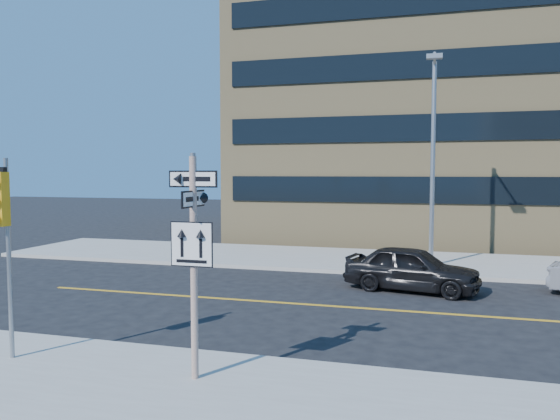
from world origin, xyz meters
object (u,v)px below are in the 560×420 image
(traffic_signal, at_px, (1,215))
(streetlight_a, at_px, (433,149))
(parked_car_a, at_px, (412,268))
(sign_pole, at_px, (193,253))

(traffic_signal, height_order, streetlight_a, streetlight_a)
(parked_car_a, height_order, streetlight_a, streetlight_a)
(traffic_signal, relative_size, parked_car_a, 0.93)
(parked_car_a, bearing_deg, sign_pole, 171.53)
(traffic_signal, relative_size, streetlight_a, 0.50)
(sign_pole, height_order, parked_car_a, sign_pole)
(sign_pole, distance_m, parked_car_a, 10.02)
(parked_car_a, distance_m, streetlight_a, 5.71)
(sign_pole, relative_size, streetlight_a, 0.51)
(traffic_signal, height_order, parked_car_a, traffic_signal)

